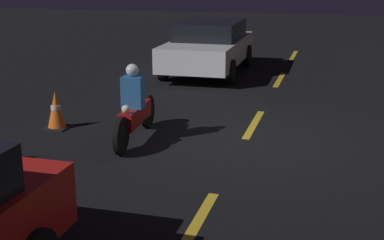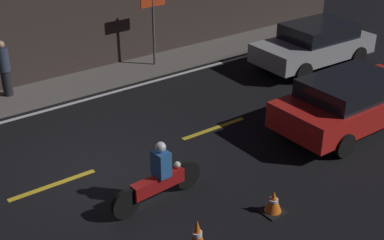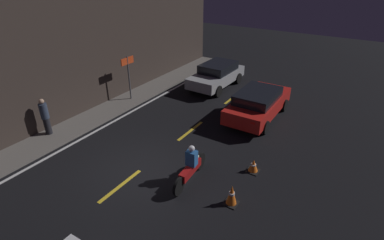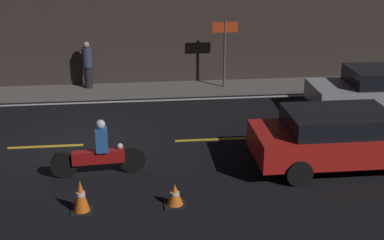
{
  "view_description": "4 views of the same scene",
  "coord_description": "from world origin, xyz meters",
  "px_view_note": "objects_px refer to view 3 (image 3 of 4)",
  "views": [
    {
      "loc": [
        9.04,
        1.48,
        2.95
      ],
      "look_at": [
        1.59,
        -0.56,
        0.75
      ],
      "focal_mm": 50.0,
      "sensor_mm": 36.0,
      "label": 1
    },
    {
      "loc": [
        -4.32,
        -9.7,
        6.58
      ],
      "look_at": [
        2.5,
        -0.39,
        0.71
      ],
      "focal_mm": 50.0,
      "sensor_mm": 36.0,
      "label": 2
    },
    {
      "loc": [
        -6.51,
        -6.4,
        6.82
      ],
      "look_at": [
        3.09,
        -0.34,
        0.84
      ],
      "focal_mm": 28.0,
      "sensor_mm": 36.0,
      "label": 3
    },
    {
      "loc": [
        1.47,
        -13.59,
        5.66
      ],
      "look_at": [
        2.91,
        -0.58,
        0.82
      ],
      "focal_mm": 50.0,
      "sensor_mm": 36.0,
      "label": 4
    }
  ],
  "objects_px": {
    "traffic_cone_near": "(232,195)",
    "shop_sign": "(128,69)",
    "hatchback_silver": "(217,74)",
    "pedestrian": "(45,116)",
    "taxi_red": "(258,103)",
    "traffic_cone_mid": "(253,166)",
    "motorcycle": "(190,167)"
  },
  "relations": [
    {
      "from": "shop_sign",
      "to": "pedestrian",
      "type": "bearing_deg",
      "value": 174.98
    },
    {
      "from": "motorcycle",
      "to": "traffic_cone_mid",
      "type": "xyz_separation_m",
      "value": [
        1.67,
        -1.67,
        -0.32
      ]
    },
    {
      "from": "shop_sign",
      "to": "taxi_red",
      "type": "bearing_deg",
      "value": -74.89
    },
    {
      "from": "taxi_red",
      "to": "hatchback_silver",
      "type": "distance_m",
      "value": 4.51
    },
    {
      "from": "traffic_cone_near",
      "to": "traffic_cone_mid",
      "type": "relative_size",
      "value": 1.46
    },
    {
      "from": "taxi_red",
      "to": "motorcycle",
      "type": "height_order",
      "value": "taxi_red"
    },
    {
      "from": "traffic_cone_near",
      "to": "traffic_cone_mid",
      "type": "xyz_separation_m",
      "value": [
        1.95,
        0.05,
        -0.11
      ]
    },
    {
      "from": "taxi_red",
      "to": "traffic_cone_mid",
      "type": "relative_size",
      "value": 9.11
    },
    {
      "from": "taxi_red",
      "to": "motorcycle",
      "type": "distance_m",
      "value": 5.91
    },
    {
      "from": "taxi_red",
      "to": "shop_sign",
      "type": "xyz_separation_m",
      "value": [
        -1.81,
        6.7,
        1.03
      ]
    },
    {
      "from": "taxi_red",
      "to": "traffic_cone_near",
      "type": "xyz_separation_m",
      "value": [
        -6.18,
        -1.56,
        -0.42
      ]
    },
    {
      "from": "traffic_cone_mid",
      "to": "pedestrian",
      "type": "xyz_separation_m",
      "value": [
        -2.4,
        8.63,
        0.72
      ]
    },
    {
      "from": "traffic_cone_mid",
      "to": "pedestrian",
      "type": "bearing_deg",
      "value": 105.57
    },
    {
      "from": "traffic_cone_near",
      "to": "shop_sign",
      "type": "distance_m",
      "value": 9.45
    },
    {
      "from": "hatchback_silver",
      "to": "pedestrian",
      "type": "relative_size",
      "value": 2.54
    },
    {
      "from": "hatchback_silver",
      "to": "pedestrian",
      "type": "height_order",
      "value": "pedestrian"
    },
    {
      "from": "traffic_cone_near",
      "to": "shop_sign",
      "type": "bearing_deg",
      "value": 62.07
    },
    {
      "from": "taxi_red",
      "to": "traffic_cone_mid",
      "type": "xyz_separation_m",
      "value": [
        -4.23,
        -1.51,
        -0.53
      ]
    },
    {
      "from": "pedestrian",
      "to": "shop_sign",
      "type": "height_order",
      "value": "shop_sign"
    },
    {
      "from": "traffic_cone_mid",
      "to": "shop_sign",
      "type": "xyz_separation_m",
      "value": [
        2.42,
        8.2,
        1.56
      ]
    },
    {
      "from": "taxi_red",
      "to": "pedestrian",
      "type": "xyz_separation_m",
      "value": [
        -6.63,
        7.12,
        0.19
      ]
    },
    {
      "from": "traffic_cone_mid",
      "to": "pedestrian",
      "type": "height_order",
      "value": "pedestrian"
    },
    {
      "from": "traffic_cone_near",
      "to": "shop_sign",
      "type": "xyz_separation_m",
      "value": [
        4.38,
        8.25,
        1.44
      ]
    },
    {
      "from": "hatchback_silver",
      "to": "traffic_cone_near",
      "type": "relative_size",
      "value": 5.88
    },
    {
      "from": "taxi_red",
      "to": "traffic_cone_near",
      "type": "distance_m",
      "value": 6.39
    },
    {
      "from": "pedestrian",
      "to": "shop_sign",
      "type": "xyz_separation_m",
      "value": [
        4.83,
        -0.42,
        0.84
      ]
    },
    {
      "from": "traffic_cone_mid",
      "to": "taxi_red",
      "type": "bearing_deg",
      "value": 19.59
    },
    {
      "from": "motorcycle",
      "to": "pedestrian",
      "type": "bearing_deg",
      "value": 91.79
    },
    {
      "from": "pedestrian",
      "to": "traffic_cone_near",
      "type": "bearing_deg",
      "value": -87.03
    },
    {
      "from": "hatchback_silver",
      "to": "traffic_cone_mid",
      "type": "height_order",
      "value": "hatchback_silver"
    },
    {
      "from": "pedestrian",
      "to": "shop_sign",
      "type": "distance_m",
      "value": 4.92
    },
    {
      "from": "motorcycle",
      "to": "traffic_cone_mid",
      "type": "height_order",
      "value": "motorcycle"
    }
  ]
}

